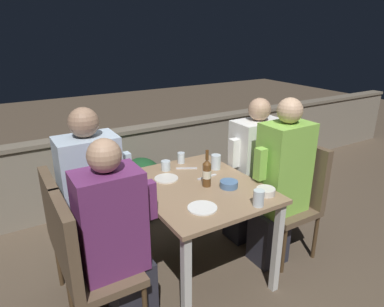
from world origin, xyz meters
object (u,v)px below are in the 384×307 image
(chair_left_far, at_px, (69,229))
(potted_plant, at_px, (259,156))
(chair_right_far, at_px, (269,174))
(person_purple_stripe, at_px, (117,239))
(person_green_blouse, at_px, (280,183))
(chair_left_near, at_px, (84,261))
(beer_bottle, at_px, (207,173))
(chair_right_near, at_px, (297,191))
(person_white_polo, at_px, (253,170))
(person_blue_shirt, at_px, (97,204))

(chair_left_far, distance_m, potted_plant, 2.23)
(chair_right_far, height_order, potted_plant, chair_right_far)
(person_purple_stripe, height_order, person_green_blouse, person_green_blouse)
(chair_left_near, bearing_deg, beer_bottle, 8.85)
(chair_left_far, height_order, beer_bottle, beer_bottle)
(chair_left_far, distance_m, beer_bottle, 1.01)
(chair_right_far, distance_m, beer_bottle, 0.93)
(chair_right_near, xyz_separation_m, beer_bottle, (-0.79, 0.14, 0.29))
(chair_right_near, distance_m, person_white_polo, 0.42)
(chair_left_near, height_order, potted_plant, chair_left_near)
(beer_bottle, distance_m, potted_plant, 1.51)
(person_white_polo, height_order, potted_plant, person_white_polo)
(chair_right_near, relative_size, person_white_polo, 0.75)
(chair_left_far, xyz_separation_m, person_blue_shirt, (0.20, 0.00, 0.13))
(beer_bottle, bearing_deg, chair_right_far, 15.66)
(person_blue_shirt, relative_size, beer_bottle, 5.00)
(person_blue_shirt, bearing_deg, chair_left_far, -180.00)
(chair_left_near, height_order, beer_bottle, beer_bottle)
(chair_left_far, distance_m, person_white_polo, 1.58)
(chair_left_near, xyz_separation_m, potted_plant, (2.16, 0.94, -0.08))
(person_blue_shirt, relative_size, chair_right_near, 1.43)
(person_purple_stripe, distance_m, potted_plant, 2.18)
(person_purple_stripe, distance_m, chair_left_far, 0.45)
(person_green_blouse, distance_m, beer_bottle, 0.63)
(chair_right_far, bearing_deg, person_blue_shirt, 179.60)
(person_purple_stripe, xyz_separation_m, chair_right_near, (1.52, 0.00, -0.08))
(person_green_blouse, height_order, person_white_polo, person_green_blouse)
(person_blue_shirt, xyz_separation_m, person_white_polo, (1.38, -0.01, -0.05))
(person_purple_stripe, xyz_separation_m, potted_plant, (1.96, 0.94, -0.16))
(person_green_blouse, bearing_deg, chair_left_far, 165.65)
(chair_right_far, bearing_deg, potted_plant, 55.50)
(person_purple_stripe, height_order, chair_right_far, person_purple_stripe)
(beer_bottle, bearing_deg, chair_right_near, -10.10)
(chair_right_near, distance_m, chair_right_far, 0.38)
(person_blue_shirt, bearing_deg, beer_bottle, -18.78)
(person_green_blouse, bearing_deg, person_blue_shirt, 163.58)
(chair_left_near, height_order, person_green_blouse, person_green_blouse)
(chair_left_far, xyz_separation_m, beer_bottle, (0.93, -0.25, 0.29))
(chair_left_far, height_order, person_white_polo, person_white_polo)
(person_blue_shirt, bearing_deg, person_green_blouse, -16.42)
(person_purple_stripe, xyz_separation_m, person_white_polo, (1.38, 0.38, -0.00))
(person_blue_shirt, height_order, person_green_blouse, person_blue_shirt)
(person_green_blouse, distance_m, chair_right_far, 0.47)
(chair_left_near, xyz_separation_m, person_green_blouse, (1.53, 0.00, 0.12))
(person_purple_stripe, relative_size, beer_bottle, 4.66)
(person_white_polo, height_order, beer_bottle, person_white_polo)
(person_green_blouse, bearing_deg, chair_left_near, -179.85)
(chair_left_near, height_order, person_purple_stripe, person_purple_stripe)
(person_white_polo, bearing_deg, chair_left_near, -166.36)
(person_purple_stripe, relative_size, person_green_blouse, 0.94)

